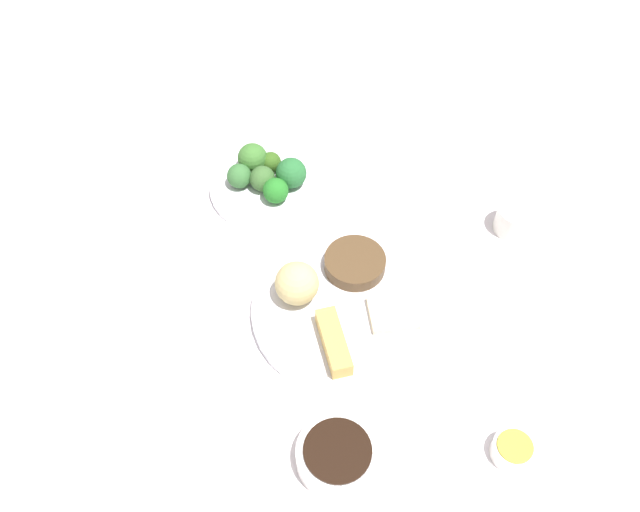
# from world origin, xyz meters

# --- Properties ---
(tabletop) EXTENTS (2.20, 2.20, 0.02)m
(tabletop) POSITION_xyz_m (0.00, 0.00, 0.01)
(tabletop) COLOR white
(tabletop) RESTS_ON ground
(main_plate) EXTENTS (0.29, 0.29, 0.02)m
(main_plate) POSITION_xyz_m (0.00, 0.01, 0.03)
(main_plate) COLOR white
(main_plate) RESTS_ON tabletop
(rice_scoop) EXTENTS (0.07, 0.07, 0.07)m
(rice_scoop) POSITION_xyz_m (0.03, 0.08, 0.07)
(rice_scoop) COLOR tan
(rice_scoop) RESTS_ON main_plate
(spring_roll) EXTENTS (0.11, 0.05, 0.03)m
(spring_roll) POSITION_xyz_m (-0.07, 0.03, 0.05)
(spring_roll) COLOR gold
(spring_roll) RESTS_ON main_plate
(crab_rangoon_wonton) EXTENTS (0.07, 0.07, 0.01)m
(crab_rangoon_wonton) POSITION_xyz_m (-0.02, -0.06, 0.04)
(crab_rangoon_wonton) COLOR beige
(crab_rangoon_wonton) RESTS_ON main_plate
(stir_fry_heap) EXTENTS (0.10, 0.10, 0.02)m
(stir_fry_heap) POSITION_xyz_m (0.07, -0.02, 0.05)
(stir_fry_heap) COLOR #4D3720
(stir_fry_heap) RESTS_ON main_plate
(broccoli_plate) EXTENTS (0.21, 0.21, 0.01)m
(broccoli_plate) POSITION_xyz_m (0.27, 0.12, 0.03)
(broccoli_plate) COLOR white
(broccoli_plate) RESTS_ON tabletop
(broccoli_floret_0) EXTENTS (0.05, 0.05, 0.05)m
(broccoli_floret_0) POSITION_xyz_m (0.26, 0.12, 0.06)
(broccoli_floret_0) COLOR #38612D
(broccoli_floret_0) RESTS_ON broccoli_plate
(broccoli_floret_1) EXTENTS (0.05, 0.05, 0.05)m
(broccoli_floret_1) POSITION_xyz_m (0.27, 0.07, 0.06)
(broccoli_floret_1) COLOR #266731
(broccoli_floret_1) RESTS_ON broccoli_plate
(broccoli_floret_2) EXTENTS (0.05, 0.05, 0.05)m
(broccoli_floret_2) POSITION_xyz_m (0.31, 0.14, 0.06)
(broccoli_floret_2) COLOR #3A6F2C
(broccoli_floret_2) RESTS_ON broccoli_plate
(broccoli_floret_4) EXTENTS (0.04, 0.04, 0.04)m
(broccoli_floret_4) POSITION_xyz_m (0.23, 0.10, 0.06)
(broccoli_floret_4) COLOR #237423
(broccoli_floret_4) RESTS_ON broccoli_plate
(broccoli_floret_5) EXTENTS (0.04, 0.04, 0.04)m
(broccoli_floret_5) POSITION_xyz_m (0.31, 0.11, 0.05)
(broccoli_floret_5) COLOR #33591A
(broccoli_floret_5) RESTS_ON broccoli_plate
(broccoli_floret_6) EXTENTS (0.04, 0.04, 0.04)m
(broccoli_floret_6) POSITION_xyz_m (0.28, 0.16, 0.06)
(broccoli_floret_6) COLOR #356933
(broccoli_floret_6) RESTS_ON broccoli_plate
(soy_sauce_bowl) EXTENTS (0.11, 0.11, 0.03)m
(soy_sauce_bowl) POSITION_xyz_m (-0.23, 0.04, 0.04)
(soy_sauce_bowl) COLOR white
(soy_sauce_bowl) RESTS_ON tabletop
(soy_sauce_bowl_liquid) EXTENTS (0.09, 0.09, 0.00)m
(soy_sauce_bowl_liquid) POSITION_xyz_m (-0.23, 0.04, 0.05)
(soy_sauce_bowl_liquid) COLOR black
(soy_sauce_bowl_liquid) RESTS_ON soy_sauce_bowl
(sauce_ramekin_hot_mustard) EXTENTS (0.06, 0.06, 0.03)m
(sauce_ramekin_hot_mustard) POSITION_xyz_m (-0.25, -0.19, 0.03)
(sauce_ramekin_hot_mustard) COLOR white
(sauce_ramekin_hot_mustard) RESTS_ON tabletop
(sauce_ramekin_hot_mustard_liquid) EXTENTS (0.05, 0.05, 0.00)m
(sauce_ramekin_hot_mustard_liquid) POSITION_xyz_m (-0.25, -0.19, 0.05)
(sauce_ramekin_hot_mustard_liquid) COLOR yellow
(sauce_ramekin_hot_mustard_liquid) RESTS_ON sauce_ramekin_hot_mustard
(teacup) EXTENTS (0.06, 0.06, 0.05)m
(teacup) POSITION_xyz_m (0.14, -0.30, 0.04)
(teacup) COLOR silver
(teacup) RESTS_ON tabletop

